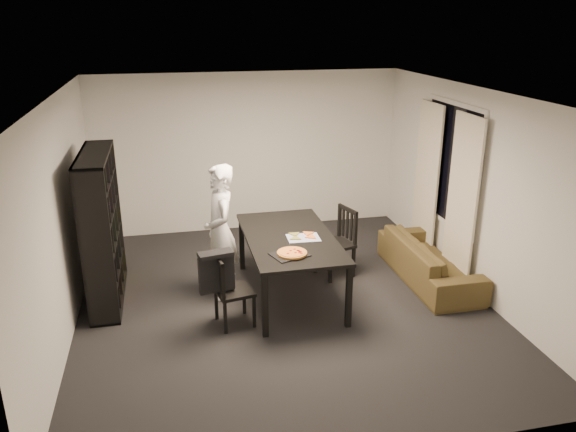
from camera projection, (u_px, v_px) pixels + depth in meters
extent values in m
cube|color=black|center=(283.00, 302.00, 7.12)|extent=(5.00, 5.50, 0.01)
cube|color=white|center=(283.00, 94.00, 6.24)|extent=(5.00, 5.50, 0.01)
cube|color=white|center=(248.00, 153.00, 9.21)|extent=(5.00, 0.01, 2.60)
cube|color=white|center=(360.00, 320.00, 4.15)|extent=(5.00, 0.01, 2.60)
cube|color=white|center=(61.00, 220.00, 6.17)|extent=(0.01, 5.50, 2.60)
cube|color=white|center=(473.00, 191.00, 7.19)|extent=(0.01, 5.50, 2.60)
cube|color=black|center=(451.00, 165.00, 7.67)|extent=(0.02, 1.40, 1.60)
cube|color=white|center=(451.00, 165.00, 7.67)|extent=(0.03, 1.52, 1.72)
cube|color=silver|center=(462.00, 201.00, 7.29)|extent=(0.03, 0.70, 2.25)
cube|color=silver|center=(427.00, 179.00, 8.25)|extent=(0.03, 0.70, 2.25)
cube|color=black|center=(102.00, 228.00, 6.91)|extent=(0.35, 1.50, 1.90)
cube|color=black|center=(290.00, 238.00, 7.04)|extent=(1.08, 1.95, 0.04)
cube|color=black|center=(265.00, 306.00, 6.23)|extent=(0.07, 0.07, 0.77)
cube|color=black|center=(349.00, 297.00, 6.43)|extent=(0.07, 0.07, 0.77)
cube|color=black|center=(242.00, 244.00, 7.92)|extent=(0.07, 0.07, 0.77)
cube|color=black|center=(309.00, 238.00, 8.12)|extent=(0.07, 0.07, 0.77)
cube|color=black|center=(234.00, 291.00, 6.49)|extent=(0.48, 0.48, 0.04)
cube|color=black|center=(218.00, 275.00, 6.34)|extent=(0.12, 0.41, 0.44)
cube|color=black|center=(218.00, 259.00, 6.27)|extent=(0.10, 0.39, 0.05)
cube|color=black|center=(254.00, 312.00, 6.48)|extent=(0.04, 0.04, 0.40)
cube|color=black|center=(244.00, 299.00, 6.78)|extent=(0.04, 0.04, 0.40)
cube|color=black|center=(225.00, 318.00, 6.35)|extent=(0.04, 0.04, 0.40)
cube|color=black|center=(216.00, 304.00, 6.65)|extent=(0.04, 0.04, 0.40)
cube|color=black|center=(335.00, 244.00, 7.72)|extent=(0.55, 0.55, 0.04)
cube|color=black|center=(347.00, 224.00, 7.73)|extent=(0.17, 0.44, 0.47)
cube|color=black|center=(348.00, 209.00, 7.65)|extent=(0.15, 0.41, 0.05)
cube|color=black|center=(315.00, 258.00, 7.87)|extent=(0.04, 0.04, 0.43)
cube|color=black|center=(330.00, 268.00, 7.56)|extent=(0.04, 0.04, 0.43)
cube|color=black|center=(338.00, 253.00, 8.04)|extent=(0.04, 0.04, 0.43)
cube|color=black|center=(353.00, 262.00, 7.73)|extent=(0.04, 0.04, 0.43)
cube|color=black|center=(217.00, 274.00, 6.33)|extent=(0.41, 0.15, 0.44)
cube|color=black|center=(216.00, 254.00, 6.24)|extent=(0.41, 0.24, 0.05)
imported|color=white|center=(220.00, 232.00, 7.04)|extent=(0.48, 0.67, 1.73)
cube|color=black|center=(290.00, 255.00, 6.48)|extent=(0.48, 0.43, 0.01)
cylinder|color=#AB7031|center=(292.00, 253.00, 6.48)|extent=(0.35, 0.35, 0.02)
cylinder|color=orange|center=(292.00, 252.00, 6.47)|extent=(0.31, 0.31, 0.01)
cube|color=silver|center=(303.00, 238.00, 6.97)|extent=(0.41, 0.32, 0.01)
imported|color=#46411C|center=(429.00, 260.00, 7.64)|extent=(0.75, 1.92, 0.56)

